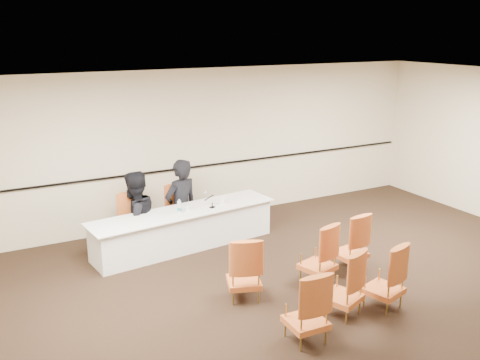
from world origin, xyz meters
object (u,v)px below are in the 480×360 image
(water_bottle, at_px, (179,206))
(panelist_main_chair, at_px, (181,211))
(drinking_glass, at_px, (188,208))
(aud_chair_back_mid, at_px, (342,282))
(panel_table, at_px, (184,229))
(aud_chair_back_left, at_px, (306,306))
(aud_chair_front_left, at_px, (244,267))
(aud_chair_front_mid, at_px, (318,253))
(aud_chair_front_right, at_px, (350,241))
(coffee_cup, at_px, (222,200))
(aud_chair_back_right, at_px, (384,275))
(panelist_main, at_px, (181,210))
(panelist_second, at_px, (135,223))
(microphone, at_px, (212,200))
(panelist_second_chair, at_px, (135,221))

(water_bottle, bearing_deg, panelist_main_chair, 65.82)
(drinking_glass, distance_m, aud_chair_back_mid, 3.26)
(panel_table, distance_m, aud_chair_back_left, 3.44)
(aud_chair_front_left, height_order, aud_chair_front_mid, same)
(panelist_main_chair, relative_size, water_bottle, 3.99)
(aud_chair_back_left, height_order, aud_chair_back_mid, same)
(aud_chair_front_left, relative_size, aud_chair_front_right, 1.00)
(coffee_cup, distance_m, aud_chair_front_left, 2.28)
(water_bottle, xyz_separation_m, aud_chair_front_left, (0.14, -2.07, -0.32))
(aud_chair_front_mid, relative_size, aud_chair_back_right, 1.00)
(water_bottle, height_order, aud_chair_back_left, aud_chair_back_left)
(coffee_cup, distance_m, aud_chair_back_right, 3.38)
(panelist_main, xyz_separation_m, panelist_second, (-0.92, -0.11, -0.07))
(microphone, relative_size, aud_chair_front_left, 0.30)
(coffee_cup, bearing_deg, aud_chair_front_left, -108.37)
(aud_chair_back_mid, bearing_deg, aud_chair_back_left, 178.38)
(panel_table, height_order, microphone, microphone)
(aud_chair_front_right, bearing_deg, coffee_cup, 113.68)
(microphone, height_order, aud_chair_front_mid, microphone)
(panelist_second, distance_m, aud_chair_back_right, 4.37)
(panelist_second, xyz_separation_m, aud_chair_front_mid, (2.02, -2.63, 0.04))
(panelist_second, relative_size, water_bottle, 7.85)
(aud_chair_front_mid, bearing_deg, aud_chair_front_right, -5.12)
(panelist_second_chair, height_order, aud_chair_front_left, same)
(aud_chair_front_mid, xyz_separation_m, aud_chair_back_left, (-1.07, -1.24, 0.00))
(water_bottle, xyz_separation_m, coffee_cup, (0.85, 0.08, -0.05))
(panelist_main_chair, bearing_deg, microphone, -68.35)
(microphone, relative_size, aud_chair_back_left, 0.30)
(aud_chair_back_left, bearing_deg, panelist_main_chair, 92.46)
(panelist_second, xyz_separation_m, aud_chair_back_left, (0.94, -3.87, 0.04))
(panelist_second, xyz_separation_m, drinking_glass, (0.82, -0.46, 0.29))
(panelist_main_chair, distance_m, drinking_glass, 0.62)
(aud_chair_back_mid, bearing_deg, panelist_main_chair, 80.59)
(aud_chair_back_left, bearing_deg, panel_table, 95.26)
(aud_chair_back_right, bearing_deg, aud_chair_back_left, 171.16)
(panelist_main_chair, relative_size, coffee_cup, 6.79)
(coffee_cup, height_order, aud_chair_front_mid, aud_chair_front_mid)
(drinking_glass, bearing_deg, aud_chair_front_mid, -61.06)
(aud_chair_back_mid, bearing_deg, aud_chair_front_mid, 51.03)
(panelist_main_chair, relative_size, aud_chair_front_right, 1.00)
(aud_chair_front_left, bearing_deg, aud_chair_back_mid, -27.70)
(coffee_cup, bearing_deg, water_bottle, -174.91)
(panelist_main, bearing_deg, panelist_main_chair, 164.68)
(water_bottle, relative_size, aud_chair_back_mid, 0.25)
(aud_chair_front_mid, height_order, aud_chair_front_right, same)
(panelist_main_chair, bearing_deg, panelist_second_chair, -180.00)
(aud_chair_back_right, bearing_deg, water_bottle, 101.94)
(microphone, xyz_separation_m, aud_chair_back_mid, (0.47, -3.05, -0.34))
(panel_table, bearing_deg, panelist_second, 143.37)
(panel_table, relative_size, aud_chair_front_mid, 3.55)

